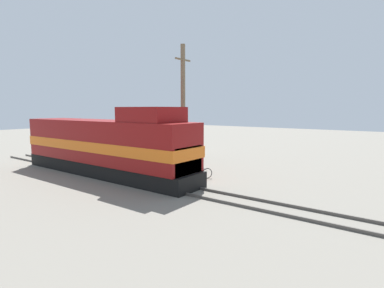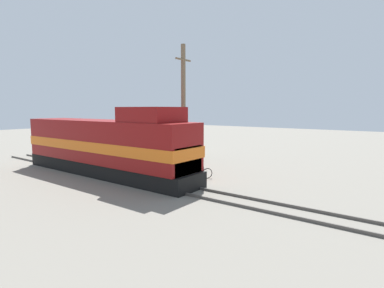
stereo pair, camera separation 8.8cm
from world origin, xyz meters
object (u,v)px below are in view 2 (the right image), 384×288
Objects in this scene: locomotive at (108,146)px; person_bystander at (168,161)px; bicycle_spare at (203,171)px; vendor_umbrella at (151,141)px; billboard_sign at (156,135)px; bicycle at (185,166)px; utility_pole at (183,107)px.

locomotive is 10.27× the size of person_bystander.
person_bystander is 0.86× the size of bicycle_spare.
billboard_sign is at bearing 35.78° from vendor_umbrella.
bicycle_spare is at bearing -83.66° from bicycle.
bicycle is at bearing -118.15° from billboard_sign.
locomotive reaches higher than vendor_umbrella.
utility_pole is at bearing -114.88° from billboard_sign.
billboard_sign is (2.94, 2.12, 0.27)m from vendor_umbrella.
locomotive is 8.35× the size of bicycle.
vendor_umbrella is 6.35m from bicycle_spare.
bicycle_spare is (0.64, -2.79, -0.48)m from person_bystander.
bicycle is at bearing -94.19° from vendor_umbrella.
locomotive is 4.76m from vendor_umbrella.
billboard_sign is (7.68, 2.49, 0.18)m from locomotive.
bicycle_spare is (3.86, -5.70, -1.74)m from locomotive.
person_bystander is 1.47m from bicycle.
vendor_umbrella is at bearing -144.22° from billboard_sign.
utility_pole reaches higher than bicycle.
billboard_sign is at bearing 50.46° from person_bystander.
person_bystander is at bearing -177.45° from utility_pole.
bicycle is (4.46, -3.53, -1.75)m from locomotive.
person_bystander is at bearing -129.54° from billboard_sign.
person_bystander is at bearing -42.09° from locomotive.
locomotive reaches higher than bicycle.
locomotive is at bearing -175.54° from vendor_umbrella.
vendor_umbrella is at bearing 65.13° from person_bystander.
bicycle is 1.05× the size of bicycle_spare.
bicycle is 2.25m from bicycle_spare.
billboard_sign is 9.24m from bicycle_spare.
utility_pole reaches higher than person_bystander.
locomotive is 5.96m from bicycle.
bicycle_spare reaches higher than bicycle.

